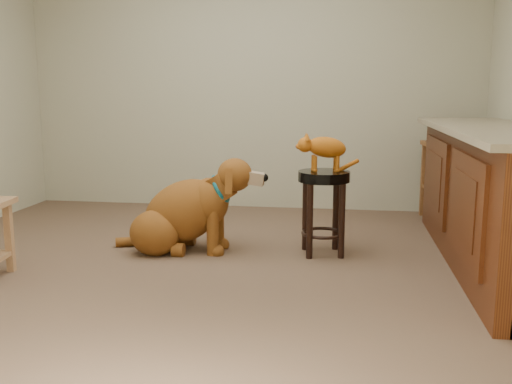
% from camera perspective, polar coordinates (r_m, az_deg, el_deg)
% --- Properties ---
extents(floor, '(4.50, 4.00, 0.01)m').
position_cam_1_polar(floor, '(3.95, -5.15, -7.23)').
color(floor, brown).
rests_on(floor, ground).
extents(room_shell, '(4.54, 4.04, 2.62)m').
position_cam_1_polar(room_shell, '(3.81, -5.57, 17.62)').
color(room_shell, '#B4AF91').
rests_on(room_shell, ground).
extents(cabinet_run, '(0.70, 2.56, 0.94)m').
position_cam_1_polar(cabinet_run, '(4.16, 22.85, -0.88)').
color(cabinet_run, '#4F230E').
rests_on(cabinet_run, ground).
extents(padded_stool, '(0.37, 0.37, 0.61)m').
position_cam_1_polar(padded_stool, '(4.12, 6.77, -0.36)').
color(padded_stool, black).
rests_on(padded_stool, ground).
extents(wood_stool, '(0.42, 0.42, 0.71)m').
position_cam_1_polar(wood_stool, '(5.50, 18.33, 1.21)').
color(wood_stool, brown).
rests_on(wood_stool, ground).
extents(golden_retriever, '(1.18, 0.58, 0.75)m').
position_cam_1_polar(golden_retriever, '(4.25, -7.13, -2.16)').
color(golden_retriever, brown).
rests_on(golden_retriever, ground).
extents(tabby_kitten, '(0.46, 0.25, 0.30)m').
position_cam_1_polar(tabby_kitten, '(4.07, 6.71, 4.35)').
color(tabby_kitten, '#A65310').
rests_on(tabby_kitten, padded_stool).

